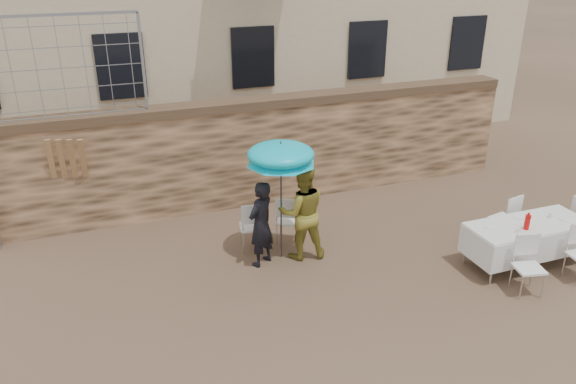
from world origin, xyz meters
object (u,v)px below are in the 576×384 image
object	(u,v)px
table_chair_front_left	(529,267)
couple_chair_right	(288,219)
woman_dress	(302,212)
soda_bottle	(527,222)
table_chair_back	(504,217)
couple_chair_left	(252,225)
man_suit	(261,224)
umbrella	(281,158)
banquet_table	(529,226)

from	to	relation	value
table_chair_front_left	couple_chair_right	bearing A→B (deg)	148.98
woman_dress	soda_bottle	world-z (taller)	woman_dress
soda_bottle	table_chair_back	size ratio (longest dim) A/B	0.27
soda_bottle	table_chair_back	bearing A→B (deg)	67.17
woman_dress	couple_chair_left	bearing A→B (deg)	-27.08
man_suit	woman_dress	distance (m)	0.76
woman_dress	umbrella	distance (m)	1.07
woman_dress	table_chair_front_left	xyz separation A→B (m)	(2.90, -2.32, -0.38)
man_suit	couple_chair_right	world-z (taller)	man_suit
couple_chair_left	couple_chair_right	distance (m)	0.70
banquet_table	soda_bottle	xyz separation A→B (m)	(-0.20, -0.15, 0.17)
umbrella	couple_chair_left	size ratio (longest dim) A/B	2.07
woman_dress	couple_chair_right	world-z (taller)	woman_dress
couple_chair_left	table_chair_back	size ratio (longest dim) A/B	1.00
soda_bottle	table_chair_front_left	xyz separation A→B (m)	(-0.40, -0.60, -0.43)
woman_dress	soda_bottle	size ratio (longest dim) A/B	6.64
umbrella	couple_chair_right	bearing A→B (deg)	56.31
man_suit	umbrella	size ratio (longest dim) A/B	0.77
man_suit	banquet_table	bearing A→B (deg)	125.86
banquet_table	soda_bottle	world-z (taller)	soda_bottle
woman_dress	couple_chair_right	distance (m)	0.67
umbrella	soda_bottle	size ratio (longest dim) A/B	7.64
banquet_table	table_chair_front_left	xyz separation A→B (m)	(-0.60, -0.75, -0.25)
woman_dress	couple_chair_left	size ratio (longest dim) A/B	1.80
umbrella	table_chair_front_left	world-z (taller)	umbrella
man_suit	woman_dress	bearing A→B (deg)	146.14
table_chair_back	soda_bottle	bearing A→B (deg)	55.62
man_suit	soda_bottle	xyz separation A→B (m)	(4.05, -1.72, 0.14)
couple_chair_left	table_chair_front_left	bearing A→B (deg)	151.18
man_suit	table_chair_back	bearing A→B (deg)	136.32
woman_dress	soda_bottle	bearing A→B (deg)	161.65
table_chair_front_left	banquet_table	bearing A→B (deg)	64.53
couple_chair_right	table_chair_front_left	distance (m)	4.12
couple_chair_right	table_chair_back	bearing A→B (deg)	-168.37
umbrella	soda_bottle	distance (m)	4.19
table_chair_back	couple_chair_right	bearing A→B (deg)	-30.94
man_suit	woman_dress	world-z (taller)	woman_dress
woman_dress	soda_bottle	distance (m)	3.72
couple_chair_left	banquet_table	world-z (taller)	couple_chair_left
umbrella	soda_bottle	xyz separation A→B (m)	(3.65, -1.82, -0.97)
woman_dress	table_chair_back	world-z (taller)	woman_dress
couple_chair_right	banquet_table	size ratio (longest dim) A/B	0.46
couple_chair_right	couple_chair_left	bearing A→B (deg)	31.03
man_suit	couple_chair_left	size ratio (longest dim) A/B	1.59
man_suit	woman_dress	size ratio (longest dim) A/B	0.89
man_suit	couple_chair_right	size ratio (longest dim) A/B	1.59
banquet_table	soda_bottle	size ratio (longest dim) A/B	8.08
banquet_table	table_chair_back	size ratio (longest dim) A/B	2.19
umbrella	couple_chair_right	size ratio (longest dim) A/B	2.07
umbrella	man_suit	bearing A→B (deg)	-165.96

